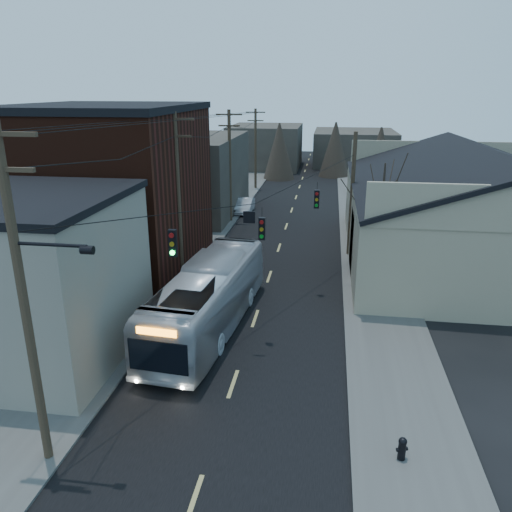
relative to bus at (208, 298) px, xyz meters
The scene contains 14 objects.
road_surface 17.62m from the bus, 83.25° to the left, with size 9.00×110.00×0.02m, color black.
sidewalk_left 18.05m from the bus, 104.29° to the left, with size 4.00×110.00×0.12m, color #474744.
sidewalk_right 19.48m from the bus, 63.83° to the left, with size 4.00×110.00×0.12m, color #474744.
building_clapboard 8.02m from the bus, 152.73° to the right, with size 8.00×8.00×7.00m, color gray.
building_brick 11.38m from the bus, 136.91° to the left, with size 10.00×12.00×10.00m, color black.
building_left_far 24.65m from the bus, 107.61° to the left, with size 9.00×14.00×7.00m, color #35302A.
warehouse 19.55m from the bus, 39.52° to the left, with size 16.16×20.60×7.73m.
building_far_left 52.59m from the bus, 94.30° to the left, with size 10.00×12.00×6.00m, color #35302A.
building_far_right 58.14m from the bus, 81.03° to the left, with size 12.00×14.00×5.00m, color #35302A.
bare_tree 11.50m from the bus, 40.93° to the left, with size 0.40×0.40×7.20m, color black.
utility_lines 12.08m from the bus, 95.19° to the left, with size 11.24×45.28×10.50m.
bus is the anchor object (origin of this frame).
parked_car 24.01m from the bus, 95.35° to the left, with size 1.41×4.05×1.34m, color #B3B4BB.
fire_hydrant 11.52m from the bus, 44.88° to the right, with size 0.38×0.27×0.79m.
Camera 1 is at (3.40, -8.87, 11.22)m, focal length 35.00 mm.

